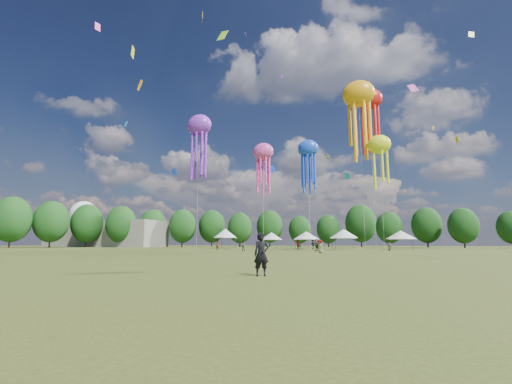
% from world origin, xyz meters
% --- Properties ---
extents(ground, '(300.00, 300.00, 0.00)m').
position_xyz_m(ground, '(0.00, 0.00, 0.00)').
color(ground, '#384416').
rests_on(ground, ground).
extents(observer_main, '(0.69, 0.64, 1.58)m').
position_xyz_m(observer_main, '(8.01, -3.18, 0.79)').
color(observer_main, black).
rests_on(observer_main, ground).
extents(spectator_near, '(0.81, 0.66, 1.58)m').
position_xyz_m(spectator_near, '(-7.76, 32.92, 0.79)').
color(spectator_near, gray).
rests_on(spectator_near, ground).
extents(spectators_far, '(28.39, 28.68, 1.90)m').
position_xyz_m(spectators_far, '(0.57, 46.09, 0.89)').
color(spectators_far, gray).
rests_on(spectators_far, ground).
extents(festival_tents, '(42.27, 8.04, 4.47)m').
position_xyz_m(festival_tents, '(-2.79, 55.89, 2.96)').
color(festival_tents, '#47474C').
rests_on(festival_tents, ground).
extents(show_kites, '(36.67, 27.25, 30.31)m').
position_xyz_m(show_kites, '(-0.11, 41.71, 20.85)').
color(show_kites, '#E242A2').
rests_on(show_kites, ground).
extents(small_kites, '(79.44, 59.87, 46.39)m').
position_xyz_m(small_kites, '(1.41, 42.93, 29.74)').
color(small_kites, '#E242A2').
rests_on(small_kites, ground).
extents(treeline, '(201.57, 95.24, 13.43)m').
position_xyz_m(treeline, '(-3.87, 62.51, 6.54)').
color(treeline, '#38281C').
rests_on(treeline, ground).
extents(hangar, '(40.00, 12.00, 8.00)m').
position_xyz_m(hangar, '(-72.00, 72.00, 4.00)').
color(hangar, gray).
rests_on(hangar, ground).
extents(radome, '(9.00, 9.00, 16.00)m').
position_xyz_m(radome, '(-88.00, 78.00, 9.99)').
color(radome, white).
rests_on(radome, ground).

